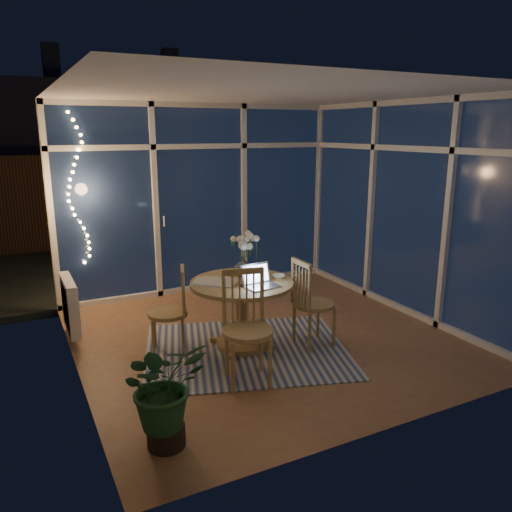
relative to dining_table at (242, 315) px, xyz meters
name	(u,v)px	position (x,y,z in m)	size (l,w,h in m)	color
floor	(266,336)	(0.36, 0.13, -0.36)	(4.00, 4.00, 0.00)	brown
ceiling	(267,93)	(0.36, 0.13, 2.24)	(4.00, 4.00, 0.00)	silver
wall_back	(200,199)	(0.36, 2.13, 0.94)	(4.00, 0.04, 2.60)	beige
wall_front	(399,267)	(0.36, -1.87, 0.94)	(4.00, 0.04, 2.60)	beige
wall_left	(66,240)	(-1.64, 0.13, 0.94)	(0.04, 4.00, 2.60)	beige
wall_right	(410,209)	(2.36, 0.13, 0.94)	(0.04, 4.00, 2.60)	beige
window_wall_back	(201,200)	(0.36, 2.09, 0.94)	(4.00, 0.10, 2.60)	white
window_wall_right	(408,209)	(2.32, 0.13, 0.94)	(0.10, 4.00, 2.60)	white
radiator	(70,305)	(-1.58, 1.03, 0.04)	(0.10, 0.70, 0.58)	white
fairy_lights	(76,190)	(-1.29, 2.01, 1.16)	(0.24, 0.10, 1.85)	#EEAE5F
garden_patio	(173,247)	(0.86, 5.13, -0.42)	(12.00, 6.00, 0.10)	black
garden_fence	(140,198)	(0.36, 5.63, 0.54)	(11.00, 0.08, 1.80)	#381B14
neighbour_roof	(119,132)	(0.66, 8.63, 1.84)	(7.00, 3.00, 2.20)	#30333A
garden_shrubs	(124,244)	(-0.44, 3.53, 0.09)	(0.90, 0.90, 0.90)	black
rug	(246,350)	(0.00, -0.10, -0.36)	(2.08, 1.67, 0.01)	beige
dining_table	(242,315)	(0.00, 0.00, 0.00)	(1.07, 1.07, 0.73)	olive
chair_left	(167,311)	(-0.74, 0.20, 0.10)	(0.43, 0.43, 0.92)	olive
chair_right	(315,302)	(0.71, -0.29, 0.12)	(0.45, 0.45, 0.97)	olive
chair_front	(247,329)	(-0.28, -0.71, 0.16)	(0.48, 0.48, 1.05)	olive
laptop	(262,276)	(0.10, -0.26, 0.48)	(0.32, 0.28, 0.24)	silver
flower_vase	(243,266)	(0.11, 0.19, 0.47)	(0.20, 0.20, 0.21)	silver
bowl	(279,276)	(0.41, -0.05, 0.38)	(0.15, 0.15, 0.04)	white
newspapers	(216,282)	(-0.25, 0.09, 0.37)	(0.41, 0.31, 0.01)	beige
phone	(246,285)	(-0.02, -0.15, 0.37)	(0.12, 0.06, 0.01)	black
potted_plant	(164,399)	(-1.22, -1.30, 0.02)	(0.54, 0.47, 0.76)	#1A4A24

